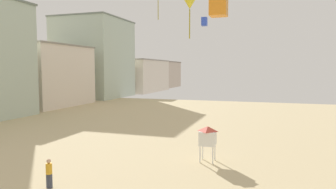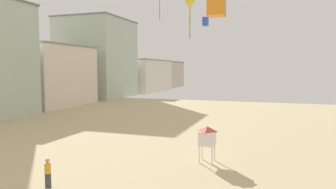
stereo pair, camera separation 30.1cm
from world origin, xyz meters
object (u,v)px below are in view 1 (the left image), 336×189
(kite_flyer, at_px, (49,172))
(lifeguard_stand, at_px, (208,136))
(kite_blue_box, at_px, (204,22))
(kite_orange_box, at_px, (219,3))
(kite_yellow_delta_2, at_px, (190,1))

(kite_flyer, bearing_deg, lifeguard_stand, -71.43)
(kite_flyer, distance_m, lifeguard_stand, 10.64)
(kite_blue_box, bearing_deg, kite_flyer, -102.26)
(kite_flyer, relative_size, kite_orange_box, 1.22)
(kite_yellow_delta_2, height_order, kite_blue_box, kite_yellow_delta_2)
(kite_blue_box, xyz_separation_m, kite_orange_box, (4.47, -18.28, -1.94))
(lifeguard_stand, bearing_deg, kite_orange_box, -84.11)
(kite_flyer, height_order, kite_orange_box, kite_orange_box)
(kite_blue_box, distance_m, kite_orange_box, 18.92)
(lifeguard_stand, height_order, kite_orange_box, kite_orange_box)
(kite_yellow_delta_2, distance_m, kite_orange_box, 10.70)
(kite_yellow_delta_2, distance_m, kite_blue_box, 8.66)
(kite_yellow_delta_2, bearing_deg, kite_orange_box, -67.73)
(kite_flyer, distance_m, kite_blue_box, 23.57)
(kite_flyer, xyz_separation_m, lifeguard_stand, (7.38, 7.60, 0.92))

